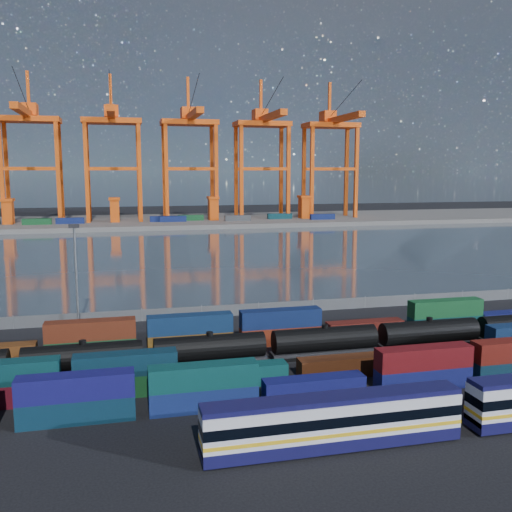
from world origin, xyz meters
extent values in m
plane|color=black|center=(0.00, 0.00, 0.00)|extent=(700.00, 700.00, 0.00)
plane|color=#34404B|center=(0.00, 105.00, 0.01)|extent=(700.00, 700.00, 0.00)
cube|color=#514F4C|center=(0.00, 210.00, 1.00)|extent=(700.00, 70.00, 2.00)
cone|color=#1E2630|center=(-200.00, 1600.00, 260.00)|extent=(1100.00, 1100.00, 520.00)
cone|color=#1E2630|center=(200.00, 1600.00, 230.00)|extent=(1040.00, 1040.00, 460.00)
cone|color=#1E2630|center=(600.00, 1600.00, 190.00)|extent=(960.00, 960.00, 380.00)
cone|color=#1E2630|center=(950.00, 1600.00, 150.00)|extent=(840.00, 840.00, 300.00)
cube|color=silver|center=(-5.18, -21.02, 2.76)|extent=(23.79, 2.86, 3.62)
cube|color=#11103C|center=(-5.18, -21.02, 0.86)|extent=(23.79, 2.91, 1.14)
cube|color=#11103C|center=(-5.18, -21.02, 4.81)|extent=(23.79, 2.57, 0.48)
cube|color=gold|center=(-5.18, -21.02, 2.00)|extent=(23.82, 2.94, 0.34)
cube|color=black|center=(-5.18, -21.02, 3.14)|extent=(23.82, 2.94, 0.95)
cube|color=black|center=(-13.50, -21.02, 0.33)|extent=(2.86, 1.90, 0.67)
cube|color=black|center=(3.15, -21.02, 0.33)|extent=(2.86, 1.90, 0.67)
cube|color=black|center=(12.50, -21.02, 0.33)|extent=(2.86, 1.90, 0.67)
cube|color=#0C293E|center=(-27.85, -9.72, 1.23)|extent=(11.34, 2.31, 2.46)
cube|color=navy|center=(-27.85, -9.72, 3.68)|extent=(11.34, 2.31, 2.46)
cube|color=navy|center=(-15.18, -9.72, 1.23)|extent=(11.34, 2.31, 2.46)
cube|color=#0C4241|center=(-15.18, -9.72, 3.68)|extent=(11.34, 2.31, 2.46)
cube|color=navy|center=(-3.03, -9.72, 1.23)|extent=(11.34, 2.31, 2.46)
cube|color=navy|center=(10.16, -9.72, 1.23)|extent=(11.34, 2.31, 2.46)
cube|color=maroon|center=(10.16, -9.72, 3.68)|extent=(11.34, 2.31, 2.46)
cube|color=maroon|center=(-35.50, -3.86, 1.22)|extent=(11.25, 2.29, 2.44)
cube|color=#0C393E|center=(-35.50, -3.86, 3.66)|extent=(11.25, 2.29, 2.44)
cube|color=#134920|center=(-22.98, -3.86, 1.22)|extent=(11.25, 2.29, 2.44)
cube|color=#0B293A|center=(-22.98, -3.86, 3.66)|extent=(11.25, 2.29, 2.44)
cube|color=#0C4343|center=(-10.13, -3.86, 1.22)|extent=(11.25, 2.29, 2.44)
cube|color=#4C220F|center=(2.76, -3.86, 1.22)|extent=(11.25, 2.29, 2.44)
cube|color=#124422|center=(-27.34, 10.58, 1.27)|extent=(11.75, 2.39, 2.55)
cube|color=#5E2412|center=(-27.34, 10.58, 3.82)|extent=(11.75, 2.39, 2.55)
cube|color=brown|center=(-14.08, 10.58, 1.27)|extent=(11.75, 2.39, 2.55)
cube|color=navy|center=(-14.08, 10.58, 3.82)|extent=(11.75, 2.39, 2.55)
cube|color=maroon|center=(-1.04, 10.58, 1.27)|extent=(11.75, 2.39, 2.55)
cube|color=#0F1F4F|center=(-1.04, 10.58, 3.82)|extent=(11.75, 2.39, 2.55)
cube|color=#591811|center=(12.10, 10.58, 1.27)|extent=(11.75, 2.39, 2.55)
cube|color=#0B393A|center=(25.49, 10.58, 1.27)|extent=(11.75, 2.39, 2.55)
cube|color=#165428|center=(25.49, 10.58, 3.82)|extent=(11.75, 2.39, 2.55)
cube|color=navy|center=(37.55, 10.58, 1.27)|extent=(11.75, 2.39, 2.55)
cylinder|color=black|center=(-27.94, 3.44, 2.50)|extent=(14.12, 3.15, 3.15)
cylinder|color=black|center=(-27.94, 3.44, 4.24)|extent=(0.87, 0.87, 0.54)
cube|color=black|center=(-27.94, 3.44, 0.76)|extent=(14.67, 2.17, 0.43)
cube|color=black|center=(-32.83, 3.44, 0.33)|extent=(2.72, 1.96, 0.65)
cube|color=black|center=(-23.05, 3.44, 0.33)|extent=(2.72, 1.96, 0.65)
cylinder|color=black|center=(-12.44, 3.44, 2.50)|extent=(14.12, 3.15, 3.15)
cylinder|color=black|center=(-12.44, 3.44, 4.24)|extent=(0.87, 0.87, 0.54)
cube|color=black|center=(-12.44, 3.44, 0.76)|extent=(14.67, 2.17, 0.43)
cube|color=black|center=(-17.33, 3.44, 0.33)|extent=(2.72, 1.96, 0.65)
cube|color=black|center=(-7.55, 3.44, 0.33)|extent=(2.72, 1.96, 0.65)
cylinder|color=black|center=(3.06, 3.44, 2.50)|extent=(14.12, 3.15, 3.15)
cylinder|color=black|center=(3.06, 3.44, 4.24)|extent=(0.87, 0.87, 0.54)
cube|color=black|center=(3.06, 3.44, 0.76)|extent=(14.67, 2.17, 0.43)
cube|color=black|center=(-1.83, 3.44, 0.33)|extent=(2.72, 1.96, 0.65)
cube|color=black|center=(7.95, 3.44, 0.33)|extent=(2.72, 1.96, 0.65)
cylinder|color=black|center=(18.56, 3.44, 2.50)|extent=(14.12, 3.15, 3.15)
cylinder|color=black|center=(18.56, 3.44, 4.24)|extent=(0.87, 0.87, 0.54)
cube|color=black|center=(18.56, 3.44, 0.76)|extent=(14.67, 2.17, 0.43)
cube|color=black|center=(13.67, 3.44, 0.33)|extent=(2.72, 1.96, 0.65)
cube|color=black|center=(23.45, 3.44, 0.33)|extent=(2.72, 1.96, 0.65)
cube|color=black|center=(29.17, 3.44, 0.33)|extent=(2.72, 1.96, 0.65)
cube|color=#595B5E|center=(0.00, 28.00, 1.00)|extent=(160.00, 0.06, 2.00)
cylinder|color=slate|center=(-40.00, 28.00, 1.10)|extent=(0.12, 0.12, 2.20)
cylinder|color=slate|center=(-30.00, 28.00, 1.10)|extent=(0.12, 0.12, 2.20)
cylinder|color=slate|center=(-20.00, 28.00, 1.10)|extent=(0.12, 0.12, 2.20)
cylinder|color=slate|center=(-10.00, 28.00, 1.10)|extent=(0.12, 0.12, 2.20)
cylinder|color=slate|center=(0.00, 28.00, 1.10)|extent=(0.12, 0.12, 2.20)
cylinder|color=slate|center=(10.00, 28.00, 1.10)|extent=(0.12, 0.12, 2.20)
cylinder|color=slate|center=(20.00, 28.00, 1.10)|extent=(0.12, 0.12, 2.20)
cylinder|color=slate|center=(30.00, 28.00, 1.10)|extent=(0.12, 0.12, 2.20)
cylinder|color=slate|center=(40.00, 28.00, 1.10)|extent=(0.12, 0.12, 2.20)
cylinder|color=slate|center=(50.00, 28.00, 1.10)|extent=(0.12, 0.12, 2.20)
cylinder|color=slate|center=(-30.00, 26.00, 8.00)|extent=(0.36, 0.36, 16.00)
cube|color=black|center=(-30.00, 26.00, 16.30)|extent=(1.60, 0.40, 0.60)
cube|color=#ED5110|center=(-71.53, 198.71, 23.59)|extent=(1.68, 1.68, 47.17)
cube|color=#ED5110|center=(-71.53, 211.29, 23.59)|extent=(1.68, 1.68, 47.17)
cube|color=#ED5110|center=(-48.47, 198.71, 23.59)|extent=(1.68, 1.68, 47.17)
cube|color=#ED5110|center=(-48.47, 211.29, 23.59)|extent=(1.68, 1.68, 47.17)
cube|color=#ED5110|center=(-60.00, 198.71, 25.94)|extent=(23.06, 1.47, 1.47)
cube|color=#ED5110|center=(-60.00, 211.29, 25.94)|extent=(23.06, 1.47, 1.47)
cube|color=#ED5110|center=(-60.00, 205.00, 47.17)|extent=(26.21, 14.68, 2.31)
cube|color=#ED5110|center=(-60.00, 192.42, 49.27)|extent=(3.14, 50.32, 2.62)
cube|color=#ED5110|center=(-60.00, 209.19, 51.89)|extent=(6.29, 8.39, 5.24)
cube|color=#ED5110|center=(-60.00, 207.10, 59.75)|extent=(1.26, 1.26, 16.77)
cylinder|color=black|center=(-60.00, 189.90, 56.61)|extent=(0.25, 43.15, 14.23)
cube|color=#ED5110|center=(-36.53, 198.71, 23.59)|extent=(1.68, 1.68, 47.17)
cube|color=#ED5110|center=(-36.53, 211.29, 23.59)|extent=(1.68, 1.68, 47.17)
cube|color=#ED5110|center=(-13.47, 198.71, 23.59)|extent=(1.68, 1.68, 47.17)
cube|color=#ED5110|center=(-13.47, 211.29, 23.59)|extent=(1.68, 1.68, 47.17)
cube|color=#ED5110|center=(-25.00, 198.71, 25.94)|extent=(23.06, 1.47, 1.47)
cube|color=#ED5110|center=(-25.00, 211.29, 25.94)|extent=(23.06, 1.47, 1.47)
cube|color=#ED5110|center=(-25.00, 205.00, 47.17)|extent=(26.21, 14.68, 2.31)
cube|color=#ED5110|center=(-25.00, 192.42, 49.27)|extent=(3.14, 50.32, 2.62)
cube|color=#ED5110|center=(-25.00, 209.19, 51.89)|extent=(6.29, 8.39, 5.24)
cube|color=#ED5110|center=(-25.00, 207.10, 59.75)|extent=(1.26, 1.26, 16.77)
cylinder|color=black|center=(-25.00, 189.90, 56.61)|extent=(0.25, 43.15, 14.23)
cube|color=#ED5110|center=(-1.53, 198.71, 23.59)|extent=(1.68, 1.68, 47.17)
cube|color=#ED5110|center=(-1.53, 211.29, 23.59)|extent=(1.68, 1.68, 47.17)
cube|color=#ED5110|center=(21.53, 198.71, 23.59)|extent=(1.68, 1.68, 47.17)
cube|color=#ED5110|center=(21.53, 211.29, 23.59)|extent=(1.68, 1.68, 47.17)
cube|color=#ED5110|center=(10.00, 198.71, 25.94)|extent=(23.06, 1.47, 1.47)
cube|color=#ED5110|center=(10.00, 211.29, 25.94)|extent=(23.06, 1.47, 1.47)
cube|color=#ED5110|center=(10.00, 205.00, 47.17)|extent=(26.21, 14.68, 2.31)
cube|color=#ED5110|center=(10.00, 192.42, 49.27)|extent=(3.14, 50.32, 2.62)
cube|color=#ED5110|center=(10.00, 209.19, 51.89)|extent=(6.29, 8.39, 5.24)
cube|color=#ED5110|center=(10.00, 207.10, 59.75)|extent=(1.26, 1.26, 16.77)
cylinder|color=black|center=(10.00, 189.90, 56.61)|extent=(0.25, 43.15, 14.23)
cube|color=#ED5110|center=(33.47, 198.71, 23.59)|extent=(1.68, 1.68, 47.17)
cube|color=#ED5110|center=(33.47, 211.29, 23.59)|extent=(1.68, 1.68, 47.17)
cube|color=#ED5110|center=(56.53, 198.71, 23.59)|extent=(1.68, 1.68, 47.17)
cube|color=#ED5110|center=(56.53, 211.29, 23.59)|extent=(1.68, 1.68, 47.17)
cube|color=#ED5110|center=(45.00, 198.71, 25.94)|extent=(23.06, 1.47, 1.47)
cube|color=#ED5110|center=(45.00, 211.29, 25.94)|extent=(23.06, 1.47, 1.47)
cube|color=#ED5110|center=(45.00, 205.00, 47.17)|extent=(26.21, 14.68, 2.31)
cube|color=#ED5110|center=(45.00, 192.42, 49.27)|extent=(3.14, 50.32, 2.62)
cube|color=#ED5110|center=(45.00, 209.19, 51.89)|extent=(6.29, 8.39, 5.24)
cube|color=#ED5110|center=(45.00, 207.10, 59.75)|extent=(1.26, 1.26, 16.77)
cylinder|color=black|center=(45.00, 189.90, 56.61)|extent=(0.25, 43.15, 14.23)
cube|color=#ED5110|center=(68.47, 198.71, 23.59)|extent=(1.68, 1.68, 47.17)
cube|color=#ED5110|center=(68.47, 211.29, 23.59)|extent=(1.68, 1.68, 47.17)
cube|color=#ED5110|center=(91.53, 198.71, 23.59)|extent=(1.68, 1.68, 47.17)
cube|color=#ED5110|center=(91.53, 211.29, 23.59)|extent=(1.68, 1.68, 47.17)
cube|color=#ED5110|center=(80.00, 198.71, 25.94)|extent=(23.06, 1.47, 1.47)
cube|color=#ED5110|center=(80.00, 211.29, 25.94)|extent=(23.06, 1.47, 1.47)
cube|color=#ED5110|center=(80.00, 205.00, 47.17)|extent=(26.21, 14.68, 2.31)
cube|color=#ED5110|center=(80.00, 192.42, 49.27)|extent=(3.14, 50.32, 2.62)
cube|color=#ED5110|center=(80.00, 209.19, 51.89)|extent=(6.29, 8.39, 5.24)
cube|color=#ED5110|center=(80.00, 207.10, 59.75)|extent=(1.26, 1.26, 16.77)
cylinder|color=black|center=(80.00, 189.90, 56.61)|extent=(0.25, 43.15, 14.23)
cube|color=navy|center=(0.66, 194.68, 3.30)|extent=(12.00, 2.44, 2.60)
cube|color=navy|center=(71.34, 190.93, 3.30)|extent=(12.00, 2.44, 2.60)
cube|color=navy|center=(-3.64, 196.08, 3.30)|extent=(12.00, 2.44, 2.60)
cube|color=#3F4244|center=(30.38, 192.70, 3.30)|extent=(12.00, 2.44, 2.60)
cube|color=#144C23|center=(-57.75, 194.20, 3.30)|extent=(12.00, 2.44, 2.60)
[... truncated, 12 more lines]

